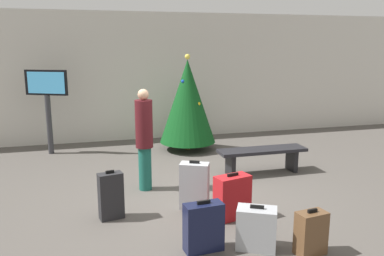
{
  "coord_description": "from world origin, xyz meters",
  "views": [
    {
      "loc": [
        -1.55,
        -5.8,
        2.4
      ],
      "look_at": [
        0.32,
        1.05,
        0.9
      ],
      "focal_mm": 37.01,
      "sensor_mm": 36.0,
      "label": 1
    }
  ],
  "objects": [
    {
      "name": "ground_plane",
      "position": [
        0.0,
        0.0,
        0.0
      ],
      "size": [
        16.0,
        16.0,
        0.0
      ],
      "primitive_type": "plane",
      "color": "#514C47"
    },
    {
      "name": "back_wall",
      "position": [
        0.0,
        4.3,
        1.6
      ],
      "size": [
        16.0,
        0.2,
        3.2
      ],
      "primitive_type": "cube",
      "color": "beige",
      "rests_on": "ground_plane"
    },
    {
      "name": "flight_info_kiosk",
      "position": [
        -2.34,
        3.33,
        1.32
      ],
      "size": [
        0.9,
        0.49,
        1.87
      ],
      "color": "#333338",
      "rests_on": "ground_plane"
    },
    {
      "name": "suitcase_4",
      "position": [
        0.37,
        -0.92,
        0.31
      ],
      "size": [
        0.54,
        0.36,
        0.66
      ],
      "color": "#B2191E",
      "rests_on": "ground_plane"
    },
    {
      "name": "suitcase_5",
      "position": [
        0.89,
        -2.09,
        0.26
      ],
      "size": [
        0.38,
        0.25,
        0.56
      ],
      "color": "brown",
      "rests_on": "ground_plane"
    },
    {
      "name": "waiting_bench",
      "position": [
        1.62,
        0.8,
        0.37
      ],
      "size": [
        1.69,
        0.44,
        0.48
      ],
      "color": "black",
      "rests_on": "ground_plane"
    },
    {
      "name": "suitcase_1",
      "position": [
        -0.06,
        -0.47,
        0.35
      ],
      "size": [
        0.48,
        0.38,
        0.74
      ],
      "color": "#9EA0A5",
      "rests_on": "ground_plane"
    },
    {
      "name": "suitcase_0",
      "position": [
        -1.27,
        -0.49,
        0.33
      ],
      "size": [
        0.36,
        0.24,
        0.7
      ],
      "color": "#232326",
      "rests_on": "ground_plane"
    },
    {
      "name": "holiday_tree",
      "position": [
        0.71,
        2.85,
        1.13
      ],
      "size": [
        1.28,
        1.28,
        2.2
      ],
      "color": "#4C3319",
      "rests_on": "ground_plane"
    },
    {
      "name": "traveller_0",
      "position": [
        -0.64,
        0.52,
        0.91
      ],
      "size": [
        0.32,
        0.32,
        1.7
      ],
      "color": "#19594C",
      "rests_on": "ground_plane"
    },
    {
      "name": "suitcase_2",
      "position": [
        0.34,
        -1.8,
        0.25
      ],
      "size": [
        0.54,
        0.46,
        0.55
      ],
      "color": "#9EA0A5",
      "rests_on": "ground_plane"
    },
    {
      "name": "suitcase_3",
      "position": [
        -0.28,
        -1.68,
        0.29
      ],
      "size": [
        0.47,
        0.25,
        0.63
      ],
      "color": "#141938",
      "rests_on": "ground_plane"
    }
  ]
}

